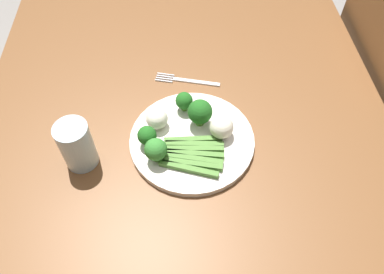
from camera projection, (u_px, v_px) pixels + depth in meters
ground_plane at (188, 241)px, 1.46m from camera, size 6.00×6.00×0.02m
dining_table at (186, 146)px, 0.94m from camera, size 1.43×0.97×0.72m
chair at (373, 101)px, 1.21m from camera, size 0.41×0.41×0.87m
plate at (192, 140)px, 0.83m from camera, size 0.28×0.28×0.01m
asparagus_bundle at (193, 154)px, 0.79m from camera, size 0.11×0.14×0.01m
broccoli_near_center at (156, 150)px, 0.77m from camera, size 0.05×0.05×0.06m
broccoli_back_right at (200, 112)px, 0.82m from camera, size 0.06×0.06×0.07m
broccoli_front at (186, 101)px, 0.85m from camera, size 0.04×0.04×0.05m
broccoli_back at (147, 136)px, 0.79m from camera, size 0.04×0.04×0.05m
cauliflower_near_fork at (157, 119)px, 0.83m from camera, size 0.05×0.05×0.05m
cauliflower_right at (222, 127)px, 0.81m from camera, size 0.05×0.05×0.05m
fork at (187, 81)px, 0.95m from camera, size 0.06×0.16×0.00m
water_glass at (77, 145)px, 0.76m from camera, size 0.07×0.07×0.11m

